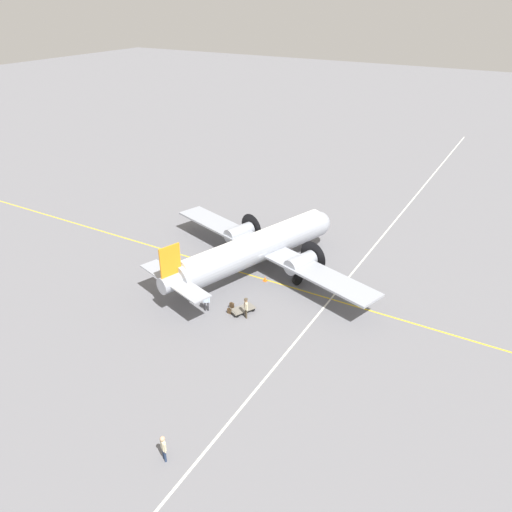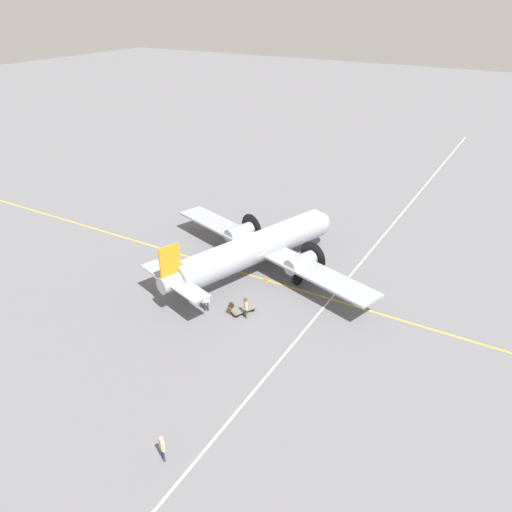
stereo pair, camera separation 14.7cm
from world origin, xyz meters
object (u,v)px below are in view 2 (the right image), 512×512
at_px(suitcase_near_door, 232,306).
at_px(traffic_cone, 265,279).
at_px(passenger_boarding, 206,299).
at_px(airliner_main, 259,246).
at_px(suitcase_upright_spare, 229,311).
at_px(ramp_agent, 246,306).
at_px(crew_foreground, 162,446).
at_px(baggage_cart, 242,309).

height_order(suitcase_near_door, traffic_cone, suitcase_near_door).
xyz_separation_m(passenger_boarding, suitcase_near_door, (-1.59, -1.28, -0.81)).
bearing_deg(airliner_main, suitcase_upright_spare, -151.27).
distance_m(ramp_agent, suitcase_near_door, 1.93).
relative_size(crew_foreground, ramp_agent, 1.01).
relative_size(suitcase_near_door, traffic_cone, 1.24).
relative_size(baggage_cart, traffic_cone, 4.85).
relative_size(airliner_main, suitcase_upright_spare, 49.32).
bearing_deg(ramp_agent, passenger_boarding, 55.31).
xyz_separation_m(suitcase_upright_spare, baggage_cart, (-0.81, -0.67, 0.05)).
height_order(ramp_agent, traffic_cone, ramp_agent).
distance_m(passenger_boarding, ramp_agent, 3.34).
distance_m(airliner_main, baggage_cart, 7.30).
height_order(airliner_main, passenger_boarding, airliner_main).
bearing_deg(ramp_agent, traffic_cone, -33.76).
height_order(passenger_boarding, baggage_cart, passenger_boarding).
distance_m(crew_foreground, ramp_agent, 14.24).
height_order(ramp_agent, suitcase_upright_spare, ramp_agent).
height_order(crew_foreground, suitcase_upright_spare, crew_foreground).
bearing_deg(traffic_cone, passenger_boarding, 74.55).
distance_m(suitcase_near_door, baggage_cart, 1.02).
distance_m(suitcase_near_door, suitcase_upright_spare, 0.71).
relative_size(crew_foreground, passenger_boarding, 1.04).
relative_size(suitcase_near_door, baggage_cart, 0.26).
bearing_deg(ramp_agent, airliner_main, -26.13).
xyz_separation_m(passenger_boarding, baggage_cart, (-2.61, -1.28, -0.80)).
bearing_deg(baggage_cart, suitcase_upright_spare, 156.07).
height_order(airliner_main, traffic_cone, airliner_main).
bearing_deg(ramp_agent, suitcase_near_door, 24.96).
height_order(crew_foreground, suitcase_near_door, crew_foreground).
xyz_separation_m(airliner_main, passenger_boarding, (0.38, 7.86, -1.43)).
bearing_deg(crew_foreground, airliner_main, 135.24).
relative_size(passenger_boarding, traffic_cone, 3.74).
bearing_deg(suitcase_upright_spare, crew_foreground, 108.62).
bearing_deg(baggage_cart, traffic_cone, 35.43).
bearing_deg(suitcase_near_door, baggage_cart, 179.84).
bearing_deg(airliner_main, baggage_cart, -143.66).
relative_size(suitcase_upright_spare, traffic_cone, 1.05).
bearing_deg(passenger_boarding, traffic_cone, 44.83).
distance_m(suitcase_upright_spare, traffic_cone, 5.85).
bearing_deg(suitcase_upright_spare, suitcase_near_door, -72.12).
bearing_deg(passenger_boarding, crew_foreground, -93.60).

